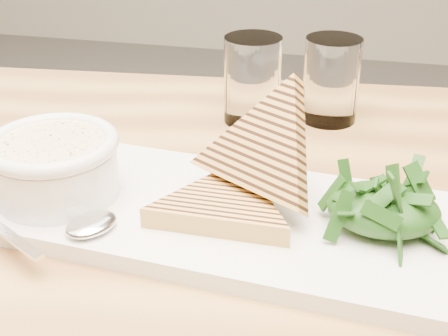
% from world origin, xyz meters
% --- Properties ---
extents(table_top, '(1.32, 0.94, 0.04)m').
position_xyz_m(table_top, '(0.21, 0.13, 0.74)').
color(table_top, '#B48845').
rests_on(table_top, ground).
extents(table_leg_bl, '(0.06, 0.06, 0.72)m').
position_xyz_m(table_leg_bl, '(-0.37, 0.50, 0.36)').
color(table_leg_bl, '#B48845').
rests_on(table_leg_bl, ground).
extents(platter, '(0.45, 0.23, 0.02)m').
position_xyz_m(platter, '(0.15, 0.14, 0.77)').
color(platter, white).
rests_on(platter, table_top).
extents(soup_bowl, '(0.12, 0.12, 0.05)m').
position_xyz_m(soup_bowl, '(-0.01, 0.13, 0.80)').
color(soup_bowl, white).
rests_on(soup_bowl, platter).
extents(soup, '(0.10, 0.10, 0.01)m').
position_xyz_m(soup, '(-0.01, 0.13, 0.83)').
color(soup, beige).
rests_on(soup, soup_bowl).
extents(bowl_rim, '(0.13, 0.13, 0.01)m').
position_xyz_m(bowl_rim, '(-0.01, 0.13, 0.83)').
color(bowl_rim, white).
rests_on(bowl_rim, soup_bowl).
extents(sandwich_flat, '(0.16, 0.16, 0.02)m').
position_xyz_m(sandwich_flat, '(0.15, 0.13, 0.79)').
color(sandwich_flat, '#C39246').
rests_on(sandwich_flat, platter).
extents(sandwich_lean, '(0.22, 0.22, 0.17)m').
position_xyz_m(sandwich_lean, '(0.18, 0.17, 0.83)').
color(sandwich_lean, '#C39246').
rests_on(sandwich_lean, sandwich_flat).
extents(salad_base, '(0.10, 0.08, 0.04)m').
position_xyz_m(salad_base, '(0.30, 0.14, 0.79)').
color(salad_base, black).
rests_on(salad_base, platter).
extents(arugula_pile, '(0.11, 0.10, 0.05)m').
position_xyz_m(arugula_pile, '(0.30, 0.14, 0.80)').
color(arugula_pile, '#255918').
rests_on(arugula_pile, platter).
extents(spoon_bowl, '(0.06, 0.06, 0.01)m').
position_xyz_m(spoon_bowl, '(0.04, 0.08, 0.78)').
color(spoon_bowl, silver).
rests_on(spoon_bowl, platter).
extents(spoon_handle, '(0.11, 0.07, 0.00)m').
position_xyz_m(spoon_handle, '(-0.03, 0.06, 0.78)').
color(spoon_handle, silver).
rests_on(spoon_handle, platter).
extents(glass_near, '(0.07, 0.07, 0.11)m').
position_xyz_m(glass_near, '(0.13, 0.39, 0.81)').
color(glass_near, white).
rests_on(glass_near, table_top).
extents(glass_far, '(0.07, 0.07, 0.11)m').
position_xyz_m(glass_far, '(0.23, 0.41, 0.81)').
color(glass_far, white).
rests_on(glass_far, table_top).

